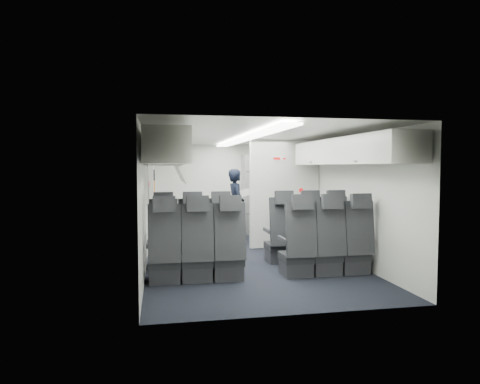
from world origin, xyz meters
name	(u,v)px	position (x,y,z in m)	size (l,w,h in m)	color
cabin_shell	(244,195)	(0.00, 0.00, 1.12)	(3.41, 6.01, 2.16)	black
seat_row_front	(251,240)	(0.00, -0.53, 0.40)	(3.33, 0.56, 1.24)	#242527
seat_row_mid	(264,251)	(0.00, -1.43, 0.40)	(3.33, 0.56, 1.24)	#242527
overhead_bin_left_rear	(165,148)	(-1.40, -2.00, 1.86)	(0.53, 1.80, 0.40)	white
overhead_bin_left_front_open	(161,160)	(-1.44, -0.25, 1.74)	(0.64, 1.70, 0.72)	#9E9E93
overhead_bin_right_rear	(374,149)	(1.40, -2.00, 1.86)	(0.53, 1.80, 0.40)	white
overhead_bin_right_front	(325,153)	(1.40, -0.25, 1.86)	(0.53, 1.70, 0.40)	white
bulkhead_partition	(284,194)	(0.98, 0.80, 1.08)	(1.40, 0.15, 2.13)	silver
galley_unit	(260,194)	(0.95, 2.72, 0.95)	(0.85, 0.52, 1.90)	#939399
boarding_door	(151,199)	(-1.64, 1.55, 0.95)	(0.12, 1.27, 1.86)	silver
flight_attendant	(236,205)	(0.17, 1.76, 0.79)	(0.57, 0.38, 1.57)	black
carry_on_bag	(162,156)	(-1.43, -0.59, 1.79)	(0.39, 0.28, 0.24)	black
papers	(245,193)	(0.36, 1.71, 1.05)	(0.21, 0.02, 0.15)	white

